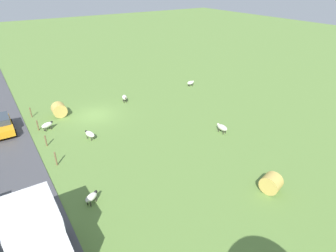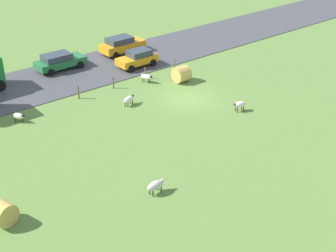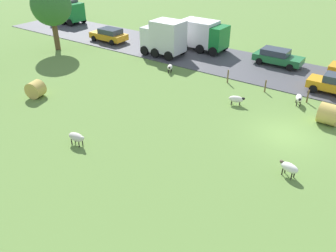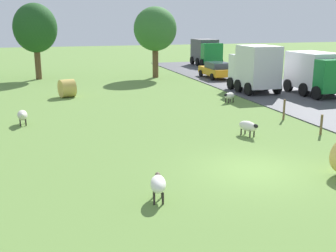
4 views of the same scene
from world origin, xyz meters
name	(u,v)px [view 3 (image 3 of 4)]	position (x,y,z in m)	size (l,w,h in m)	color
ground_plane	(285,134)	(0.00, 0.00, 0.00)	(160.00, 160.00, 0.00)	olive
road_strip	(326,83)	(10.45, 0.00, 0.03)	(8.00, 80.00, 0.06)	#47474C
sheep_0	(236,99)	(2.06, 4.46, 0.48)	(0.80, 1.25, 0.73)	silver
sheep_1	(289,167)	(-4.15, -1.53, 0.55)	(0.70, 1.15, 0.80)	white
sheep_2	(170,67)	(4.77, 12.40, 0.48)	(1.06, 0.83, 0.71)	silver
sheep_4	(299,98)	(4.84, 0.67, 0.53)	(1.22, 0.81, 0.76)	white
sheep_5	(76,137)	(-8.54, 9.96, 0.53)	(0.58, 1.25, 0.79)	beige
hay_bale_0	(329,114)	(3.06, -1.81, 0.70)	(1.41, 1.41, 1.24)	tan
hay_bale_1	(36,89)	(-5.70, 17.83, 0.65)	(1.31, 1.31, 1.02)	tan
tree_2	(51,6)	(3.35, 26.44, 4.64)	(4.14, 4.14, 6.78)	brown
fence_post_1	(308,96)	(5.59, 0.25, 0.51)	(0.12, 0.12, 1.03)	brown
fence_post_2	(265,86)	(5.59, 3.59, 0.51)	(0.12, 0.12, 1.02)	brown
fence_post_3	(228,76)	(5.59, 6.93, 0.58)	(0.12, 0.12, 1.17)	brown
truck_0	(203,35)	(12.20, 13.26, 1.75)	(2.77, 4.96, 3.10)	#197F33
truck_1	(67,10)	(12.17, 35.13, 1.77)	(2.69, 4.77, 3.15)	#197F33
truck_2	(164,37)	(8.38, 15.66, 1.92)	(2.70, 4.27, 3.57)	white
car_0	(277,57)	(12.30, 5.07, 0.85)	(2.14, 4.57, 1.50)	#237238
car_1	(335,84)	(8.42, -0.97, 0.85)	(1.93, 3.82, 1.52)	orange
car_3	(109,35)	(8.74, 23.84, 0.86)	(2.21, 4.46, 1.53)	orange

